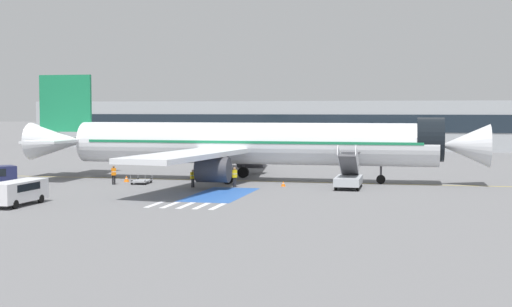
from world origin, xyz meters
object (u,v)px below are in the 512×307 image
object	(u,v)px
boarding_stairs_forward	(348,177)
ground_crew_2	(193,177)
baggage_cart	(142,181)
terminal_building	(347,125)
airliner	(246,144)
traffic_cone_2	(127,179)
service_van_0	(18,191)
fuel_tanker	(240,148)
traffic_cone_0	(31,184)
traffic_cone_1	(283,184)
ground_crew_1	(114,174)
ground_crew_0	(235,176)

from	to	relation	value
boarding_stairs_forward	ground_crew_2	bearing A→B (deg)	-171.51
baggage_cart	terminal_building	bearing A→B (deg)	72.59
airliner	traffic_cone_2	size ratio (longest dim) A/B	76.59
boarding_stairs_forward	ground_crew_2	xyz separation A→B (m)	(-13.66, -2.30, -0.07)
service_van_0	baggage_cart	size ratio (longest dim) A/B	1.95
airliner	fuel_tanker	distance (m)	27.01
traffic_cone_0	traffic_cone_2	bearing A→B (deg)	45.31
traffic_cone_1	traffic_cone_0	bearing A→B (deg)	-164.89
fuel_tanker	ground_crew_1	size ratio (longest dim) A/B	5.26
baggage_cart	ground_crew_2	bearing A→B (deg)	-25.42
ground_crew_0	service_van_0	bearing A→B (deg)	-177.51
ground_crew_0	traffic_cone_2	world-z (taller)	ground_crew_0
baggage_cart	traffic_cone_1	size ratio (longest dim) A/B	5.65
ground_crew_0	ground_crew_2	world-z (taller)	ground_crew_0
airliner	baggage_cart	size ratio (longest dim) A/B	16.62
ground_crew_0	traffic_cone_1	world-z (taller)	ground_crew_0
fuel_tanker	ground_crew_0	xyz separation A→B (m)	(7.79, -31.59, -0.71)
ground_crew_1	ground_crew_2	world-z (taller)	ground_crew_1
baggage_cart	traffic_cone_0	bearing A→B (deg)	-154.58
boarding_stairs_forward	traffic_cone_1	xyz separation A→B (m)	(-5.93, 0.34, -0.74)
ground_crew_1	traffic_cone_2	distance (m)	2.68
baggage_cart	traffic_cone_2	bearing A→B (deg)	142.79
baggage_cart	traffic_cone_2	xyz separation A→B (m)	(-2.05, 1.22, 0.04)
fuel_tanker	traffic_cone_2	bearing A→B (deg)	-92.42
fuel_tanker	baggage_cart	size ratio (longest dim) A/B	3.37
traffic_cone_1	terminal_building	world-z (taller)	terminal_building
service_van_0	terminal_building	size ratio (longest dim) A/B	0.05
traffic_cone_2	ground_crew_1	bearing A→B (deg)	-93.26
boarding_stairs_forward	traffic_cone_0	size ratio (longest dim) A/B	9.40
airliner	ground_crew_0	size ratio (longest dim) A/B	25.58
ground_crew_0	ground_crew_2	distance (m)	3.74
boarding_stairs_forward	terminal_building	world-z (taller)	terminal_building
boarding_stairs_forward	traffic_cone_1	distance (m)	5.98
service_van_0	traffic_cone_1	size ratio (longest dim) A/B	11.01
baggage_cart	ground_crew_0	world-z (taller)	ground_crew_0
baggage_cart	boarding_stairs_forward	bearing A→B (deg)	-5.45
ground_crew_2	traffic_cone_1	distance (m)	8.20
boarding_stairs_forward	terminal_building	size ratio (longest dim) A/B	0.05
traffic_cone_2	airliner	bearing A→B (deg)	17.46
boarding_stairs_forward	ground_crew_0	distance (m)	10.14
traffic_cone_0	terminal_building	bearing A→B (deg)	73.24
fuel_tanker	terminal_building	distance (m)	35.70
boarding_stairs_forward	service_van_0	xyz separation A→B (m)	(-22.17, -16.75, 0.11)
airliner	ground_crew_1	world-z (taller)	airliner
fuel_tanker	traffic_cone_0	world-z (taller)	fuel_tanker
traffic_cone_2	baggage_cart	bearing A→B (deg)	-30.80
boarding_stairs_forward	fuel_tanker	size ratio (longest dim) A/B	0.57
boarding_stairs_forward	traffic_cone_1	bearing A→B (deg)	175.68
ground_crew_2	service_van_0	bearing A→B (deg)	11.54
ground_crew_1	fuel_tanker	bearing A→B (deg)	-131.34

